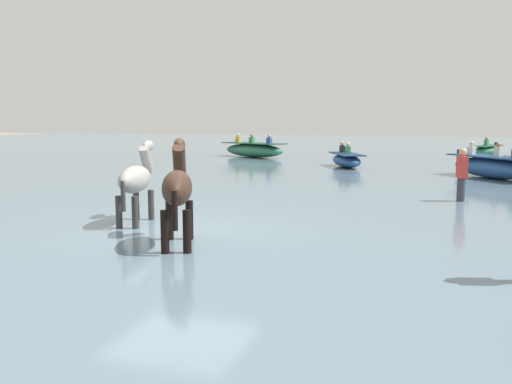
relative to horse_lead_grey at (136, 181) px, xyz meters
name	(u,v)px	position (x,y,z in m)	size (l,w,h in m)	color
ground_plane	(181,244)	(1.13, -0.33, -1.13)	(120.00, 120.00, 0.00)	gray
water_surface	(305,180)	(1.13, 9.67, -0.99)	(90.00, 90.00, 0.29)	slate
horse_lead_grey	(136,181)	(0.00, 0.00, 0.00)	(0.70, 1.77, 1.91)	gray
horse_trailing_dark_bay	(177,190)	(1.64, -1.47, 0.07)	(1.04, 1.83, 2.03)	#382319
boat_near_starboard	(346,160)	(1.91, 13.92, -0.54)	(2.05, 2.98, 1.06)	#28518E
boat_mid_outer	(254,150)	(-3.74, 18.29, -0.46)	(4.06, 2.76, 1.24)	#337556
boat_near_port	(487,150)	(8.11, 23.99, -0.57)	(2.03, 2.87, 1.01)	#337556
boat_far_inshore	(495,167)	(7.52, 11.18, -0.45)	(3.40, 3.71, 1.24)	#28518E
person_wading_mid	(462,178)	(6.23, 5.16, -0.26)	(0.28, 0.36, 1.63)	#383842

